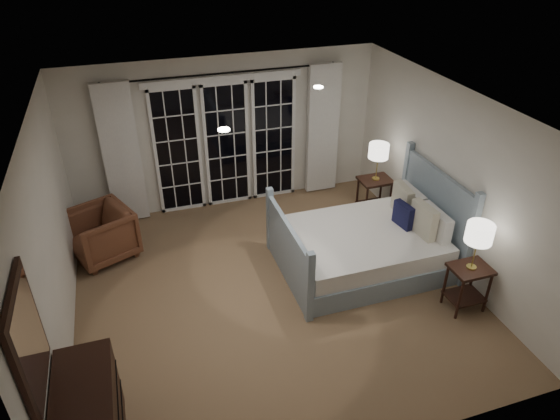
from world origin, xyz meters
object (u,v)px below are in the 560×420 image
object	(u,v)px
bed	(366,245)
nightstand_left	(468,281)
lamp_right	(379,151)
nightstand_right	(374,191)
lamp_left	(480,234)
armchair	(101,234)

from	to	relation	value
bed	nightstand_left	distance (m)	1.43
lamp_right	nightstand_left	bearing A→B (deg)	-88.70
nightstand_right	bed	bearing A→B (deg)	-121.34
nightstand_left	lamp_left	xyz separation A→B (m)	(0.00, 0.00, 0.71)
nightstand_left	lamp_left	distance (m)	0.71
bed	lamp_left	bearing A→B (deg)	-56.81
nightstand_left	nightstand_right	size ratio (longest dim) A/B	0.95
nightstand_right	lamp_left	world-z (taller)	lamp_left
lamp_right	armchair	distance (m)	4.31
nightstand_left	nightstand_right	distance (m)	2.39
bed	lamp_left	xyz separation A→B (m)	(0.78, -1.20, 0.79)
bed	lamp_left	world-z (taller)	bed
lamp_right	armchair	world-z (taller)	lamp_right
lamp_left	bed	bearing A→B (deg)	123.19
armchair	nightstand_right	bearing A→B (deg)	64.63
armchair	lamp_left	bearing A→B (deg)	36.08
bed	armchair	size ratio (longest dim) A/B	2.70
bed	lamp_left	distance (m)	1.63
bed	armchair	xyz separation A→B (m)	(-3.51, 1.36, 0.05)
nightstand_left	nightstand_right	bearing A→B (deg)	91.30
nightstand_left	armchair	size ratio (longest dim) A/B	0.75
bed	lamp_left	size ratio (longest dim) A/B	3.63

